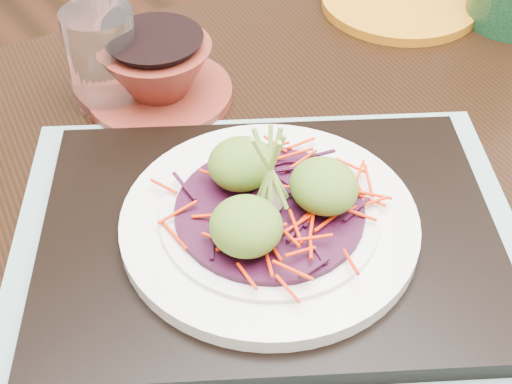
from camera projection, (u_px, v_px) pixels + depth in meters
dining_table at (265, 268)px, 0.75m from camera, size 1.29×0.97×0.73m
placemat at (269, 243)px, 0.64m from camera, size 0.58×0.55×0.00m
serving_tray at (269, 235)px, 0.63m from camera, size 0.50×0.47×0.02m
white_plate at (269, 221)px, 0.62m from camera, size 0.26×0.26×0.02m
cabbage_bed at (270, 210)px, 0.61m from camera, size 0.16×0.16×0.01m
carrot_julienne at (270, 204)px, 0.61m from camera, size 0.20×0.20×0.01m
guacamole_scoops at (270, 191)px, 0.59m from camera, size 0.14×0.13×0.04m
scallion_garnish at (270, 173)px, 0.58m from camera, size 0.06×0.06×0.09m
water_glass at (103, 58)px, 0.76m from camera, size 0.09×0.09×0.11m
terracotta_bowl_set at (158, 75)px, 0.78m from camera, size 0.21×0.21×0.07m
yellow_plate at (400, 2)px, 0.95m from camera, size 0.26×0.26×0.01m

